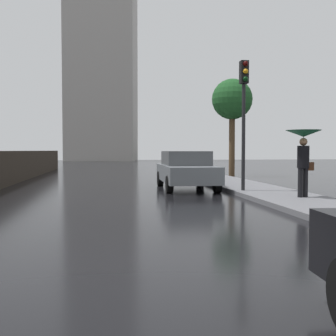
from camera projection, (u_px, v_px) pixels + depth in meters
ground at (122, 279)px, 4.77m from camera, size 120.00×120.00×0.00m
car_grey_mid_road at (186, 169)px, 15.95m from camera, size 1.97×4.53×1.45m
pedestrian_with_umbrella_far at (303, 145)px, 11.85m from camera, size 1.00×1.00×1.92m
traffic_light at (244, 101)px, 13.80m from camera, size 0.26×0.39×4.31m
street_tree_near at (232, 101)px, 23.49m from camera, size 2.29×2.29×5.53m
distant_tower at (103, 46)px, 59.98m from camera, size 10.68×11.34×33.04m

